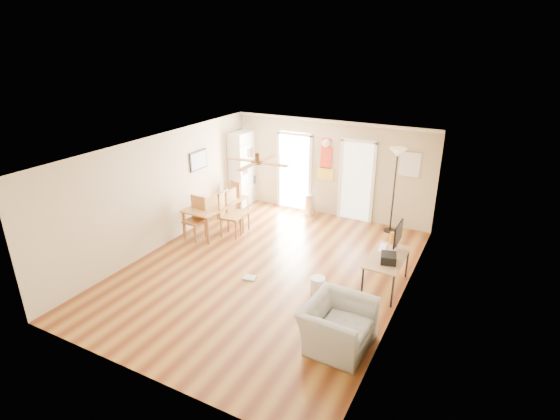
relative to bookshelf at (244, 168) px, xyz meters
The scene contains 30 objects.
floor 4.17m from the bookshelf, 51.36° to the right, with size 7.00×7.00×0.00m, color brown.
ceiling 4.32m from the bookshelf, 51.36° to the right, with size 5.50×7.00×0.00m, color silver, non-canonical shape.
wall_back 2.55m from the bookshelf, ahead, with size 5.50×0.04×2.60m, color beige, non-canonical shape.
wall_front 7.11m from the bookshelf, 69.26° to the right, with size 5.50×0.04×2.60m, color beige, non-canonical shape.
wall_left 3.17m from the bookshelf, 94.21° to the right, with size 0.04×7.00×2.60m, color beige, non-canonical shape.
wall_right 6.14m from the bookshelf, 30.88° to the right, with size 0.04×7.00×2.60m, color beige, non-canonical shape.
crown_molding 4.30m from the bookshelf, 51.36° to the right, with size 5.50×7.00×0.08m, color white, non-canonical shape.
kitchen_doorway 1.51m from the bookshelf, 12.86° to the left, with size 0.90×0.10×2.10m, color white, non-canonical shape.
bathroom_doorway 3.29m from the bookshelf, ahead, with size 0.80×0.10×2.10m, color white, non-canonical shape.
wall_decal 2.47m from the bookshelf, ahead, with size 0.46×0.03×1.10m, color red.
ac_grille 4.62m from the bookshelf, ahead, with size 0.50×0.04×0.60m, color white.
framed_poster 1.87m from the bookshelf, 96.74° to the right, with size 0.04×0.66×0.48m, color black.
ceiling_fan 4.49m from the bookshelf, 53.87° to the right, with size 1.24×1.24×0.20m, color #593819, non-canonical shape.
bookshelf is the anchor object (origin of this frame).
dining_table 2.21m from the bookshelf, 79.87° to the right, with size 0.85×1.42×0.71m, color #AB7837, non-canonical shape.
dining_chair_right_a 2.05m from the bookshelf, 62.33° to the right, with size 0.44×0.44×1.06m, color #956130, non-canonical shape.
dining_chair_right_b 2.29m from the bookshelf, 65.70° to the right, with size 0.46×0.46×1.11m, color #A87536, non-canonical shape.
dining_chair_near 2.69m from the bookshelf, 85.27° to the right, with size 0.42×0.42×1.03m, color #A56A35, non-canonical shape.
dining_chair_far 0.88m from the bookshelf, 68.68° to the right, with size 0.37×0.37×0.90m, color #A16133, non-canonical shape.
trash_can 2.23m from the bookshelf, ahead, with size 0.29×0.29×0.62m, color silver.
torchiere_lamp 4.32m from the bookshelf, ahead, with size 0.40×0.40×2.14m, color black, non-canonical shape.
computer_desk 5.63m from the bookshelf, 28.66° to the right, with size 0.64×1.28×0.69m, color #A97E5B, non-canonical shape.
imac 5.51m from the bookshelf, 25.15° to the right, with size 0.08×0.61×0.57m, color black, non-canonical shape.
keyboard 5.29m from the bookshelf, 26.68° to the right, with size 0.13×0.39×0.01m, color white.
printer 5.76m from the bookshelf, 30.25° to the right, with size 0.28×0.32×0.17m, color black.
orange_bottle 5.25m from the bookshelf, 23.33° to the right, with size 0.08×0.08×0.24m, color orange.
wastebasket_a 5.22m from the bookshelf, 42.25° to the right, with size 0.28×0.28×0.33m, color white.
wastebasket_b 5.56m from the bookshelf, 40.90° to the right, with size 0.26×0.26×0.30m, color white.
floor_cloth 4.46m from the bookshelf, 56.64° to the right, with size 0.26×0.20×0.04m, color #A9A9A4.
armchair 6.66m from the bookshelf, 45.15° to the right, with size 1.12×0.98×0.73m, color #9B9C97.
Camera 1 is at (3.95, -6.94, 4.59)m, focal length 27.72 mm.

